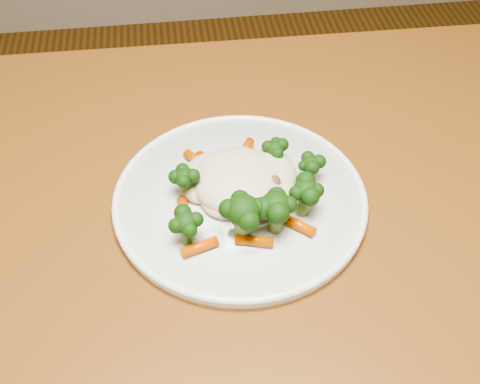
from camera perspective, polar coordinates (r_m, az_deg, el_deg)
The scene contains 3 objects.
dining_table at distance 0.79m, azimuth 7.49°, elevation -7.28°, with size 1.20×0.81×0.75m.
plate at distance 0.72m, azimuth 0.00°, elevation -0.79°, with size 0.30×0.30×0.01m, color silver.
meal at distance 0.69m, azimuth 0.52°, elevation 0.39°, with size 0.20×0.19×0.05m.
Camera 1 is at (-0.30, -0.71, 1.28)m, focal length 45.00 mm.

